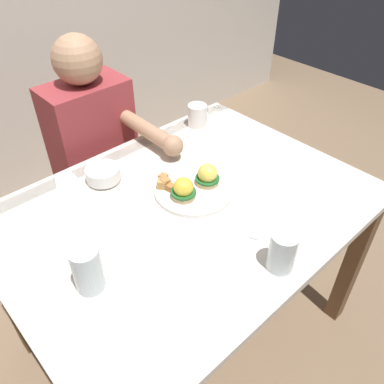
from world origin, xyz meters
name	(u,v)px	position (x,y,z in m)	size (l,w,h in m)	color
ground_plane	(188,328)	(0.00, 0.00, 0.00)	(6.00, 6.00, 0.00)	#7F664C
dining_table	(187,228)	(0.00, 0.00, 0.63)	(1.20, 0.90, 0.74)	silver
eggs_benedict_plate	(193,186)	(0.06, 0.03, 0.77)	(0.27, 0.27, 0.09)	white
fruit_bowl	(103,174)	(-0.13, 0.29, 0.77)	(0.12, 0.12, 0.05)	white
coffee_mug	(198,115)	(0.39, 0.35, 0.79)	(0.11, 0.08, 0.09)	white
fork	(260,225)	(0.10, -0.23, 0.74)	(0.15, 0.07, 0.00)	silver
water_glass_near	(88,271)	(-0.40, -0.07, 0.80)	(0.08, 0.08, 0.14)	silver
water_glass_far	(282,254)	(0.02, -0.37, 0.79)	(0.07, 0.07, 0.12)	silver
diner_person	(98,151)	(0.02, 0.60, 0.65)	(0.34, 0.54, 1.14)	#33333D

